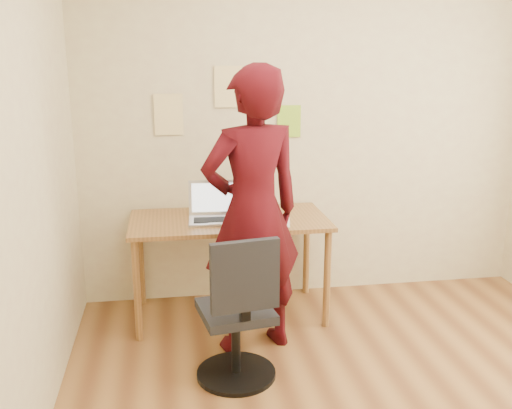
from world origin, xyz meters
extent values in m
cube|color=beige|center=(0.00, 1.77, 1.35)|extent=(3.50, 0.04, 2.70)
cube|color=beige|center=(-1.77, 0.00, 1.35)|extent=(0.04, 3.50, 2.70)
cube|color=olive|center=(-0.66, 1.38, 0.72)|extent=(1.40, 0.70, 0.03)
cylinder|color=olive|center=(-1.31, 1.08, 0.35)|extent=(0.05, 0.05, 0.71)
cylinder|color=olive|center=(-0.01, 1.08, 0.35)|extent=(0.05, 0.05, 0.71)
cylinder|color=olive|center=(-1.31, 1.68, 0.35)|extent=(0.05, 0.05, 0.71)
cylinder|color=olive|center=(-0.01, 1.68, 0.35)|extent=(0.05, 0.05, 0.71)
cube|color=#B6B6BD|center=(-0.77, 1.31, 0.75)|extent=(0.37, 0.27, 0.02)
cube|color=black|center=(-0.77, 1.31, 0.76)|extent=(0.30, 0.15, 0.00)
cube|color=#B6B6BD|center=(-0.76, 1.47, 0.88)|extent=(0.36, 0.09, 0.24)
cube|color=white|center=(-0.76, 1.47, 0.88)|extent=(0.32, 0.07, 0.20)
cube|color=white|center=(-0.36, 1.29, 0.74)|extent=(0.29, 0.37, 0.00)
cube|color=black|center=(-0.49, 1.22, 0.75)|extent=(0.12, 0.15, 0.01)
cube|color=#3F4C59|center=(-0.49, 1.22, 0.75)|extent=(0.10, 0.13, 0.00)
cube|color=#F2D991|center=(-1.06, 1.74, 1.45)|extent=(0.21, 0.00, 0.30)
cube|color=#F2D991|center=(-0.62, 1.74, 1.64)|extent=(0.21, 0.00, 0.30)
cube|color=#93C82D|center=(-0.16, 1.74, 1.38)|extent=(0.18, 0.00, 0.24)
cube|color=black|center=(-0.72, 0.53, 0.42)|extent=(0.46, 0.46, 0.05)
cube|color=black|center=(-0.69, 0.35, 0.71)|extent=(0.39, 0.11, 0.40)
cube|color=black|center=(-0.69, 0.35, 0.51)|extent=(0.06, 0.04, 0.11)
cylinder|color=black|center=(-0.72, 0.53, 0.20)|extent=(0.05, 0.05, 0.40)
cylinder|color=black|center=(-0.72, 0.53, 0.01)|extent=(0.48, 0.48, 0.03)
imported|color=#3C080D|center=(-0.57, 0.89, 0.91)|extent=(0.76, 0.60, 1.83)
camera|label=1|loc=(-1.08, -2.50, 1.87)|focal=40.00mm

